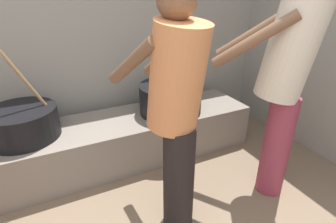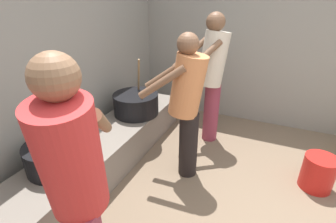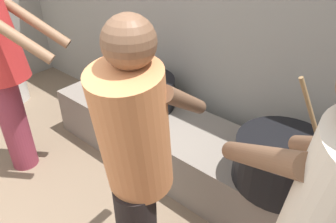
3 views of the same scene
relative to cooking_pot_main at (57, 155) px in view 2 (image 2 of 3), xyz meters
The scene contains 9 objects.
block_enclosure_rear 0.74m from the cooking_pot_main, 65.76° to the left, with size 4.97×0.20×2.09m, color gray.
block_enclosure_right 3.23m from the cooking_pot_main, 35.25° to the right, with size 0.20×4.85×2.09m, color gray.
hearth_ledge 0.70m from the cooking_pot_main, ahead, with size 2.75×0.60×0.41m, color slate.
cooking_pot_main is the anchor object (origin of this frame).
cooking_pot_secondary 1.24m from the cooking_pot_main, ahead, with size 0.58×0.58×0.72m.
cook_in_orange_shirt 1.29m from the cooking_pot_main, 46.15° to the right, with size 0.48×0.71×1.53m.
cook_in_cream_shirt 1.96m from the cooking_pot_main, 29.34° to the right, with size 0.72×0.69×1.66m.
cook_in_red_shirt 1.06m from the cooking_pot_main, 123.89° to the right, with size 0.73×0.64×1.62m.
bucket_red_plastic 2.55m from the cooking_pot_main, 61.74° to the right, with size 0.31×0.31×0.37m, color red.
Camera 2 is at (-1.46, 0.20, 1.82)m, focal length 26.25 mm.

